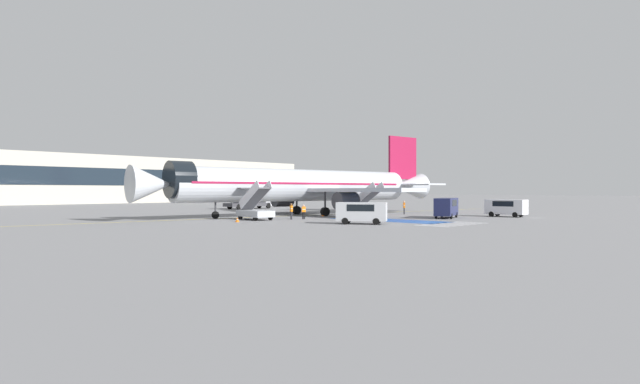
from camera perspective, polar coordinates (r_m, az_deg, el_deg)
ground_plane at (r=64.58m, az=-1.33°, el=-2.69°), size 600.00×600.00×0.00m
apron_leadline_yellow at (r=64.29m, az=-2.29°, el=-2.70°), size 77.17×10.13×0.01m
apron_stand_patch_blue at (r=54.64m, az=7.82°, el=-3.21°), size 4.64×13.70×0.01m
apron_walkway_bar_0 at (r=46.54m, az=12.62°, el=-3.80°), size 0.44×3.60×0.01m
apron_walkway_bar_1 at (r=47.55m, az=13.40°, el=-3.72°), size 0.44×3.60×0.01m
apron_walkway_bar_2 at (r=48.57m, az=14.15°, el=-3.64°), size 0.44×3.60×0.01m
apron_walkway_bar_3 at (r=49.60m, az=14.87°, el=-3.56°), size 0.44×3.60×0.01m
apron_walkway_bar_4 at (r=50.63m, az=15.56°, el=-3.48°), size 0.44×3.60×0.01m
apron_walkway_bar_5 at (r=51.68m, az=16.22°, el=-3.41°), size 0.44×3.60×0.01m
apron_walkway_bar_6 at (r=52.73m, az=16.86°, el=-3.34°), size 0.44×3.60×0.01m
airliner at (r=64.55m, az=-1.86°, el=0.76°), size 44.53×31.82×11.37m
boarding_stairs_forward at (r=55.38m, az=-7.45°, el=-2.09°), size 2.80×5.43×4.37m
boarding_stairs_aft at (r=65.45m, az=5.49°, el=-1.74°), size 2.80×5.43×4.35m
fuel_tanker at (r=87.86m, az=-8.17°, el=-0.74°), size 9.83×3.33×3.58m
service_van_0 at (r=48.01m, az=4.78°, el=-2.19°), size 4.07×4.95×2.08m
service_van_1 at (r=60.14m, az=14.25°, el=-1.58°), size 5.84×3.71×2.33m
service_van_2 at (r=65.33m, az=20.49°, el=-1.55°), size 2.30×4.80×2.12m
ground_crew_0 at (r=62.50m, az=3.00°, el=-1.79°), size 0.25×0.44×1.86m
ground_crew_1 at (r=56.42m, az=-1.88°, el=-2.16°), size 0.48×0.37×1.62m
ground_crew_2 at (r=68.16m, az=9.60°, el=-1.66°), size 0.46×0.47×1.80m
ground_crew_3 at (r=55.28m, az=-3.30°, el=-2.09°), size 0.38×0.49×1.80m
traffic_cone_0 at (r=62.70m, az=0.41°, el=-2.50°), size 0.53×0.53×0.59m
traffic_cone_1 at (r=51.71m, az=-9.44°, el=-3.14°), size 0.43×0.43×0.48m
terminal_building at (r=136.38m, az=-25.55°, el=1.32°), size 129.55×12.10×11.94m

